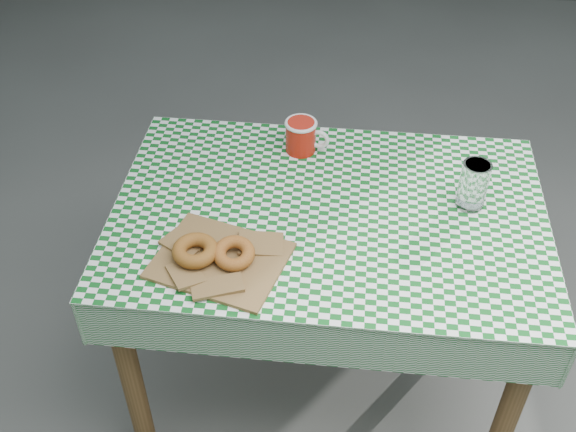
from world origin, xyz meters
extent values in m
plane|color=#51514C|center=(0.00, 0.00, 0.00)|extent=(60.00, 60.00, 0.00)
cube|color=brown|center=(-0.18, -0.17, 0.38)|extent=(1.18, 0.83, 0.75)
cube|color=#0D541A|center=(-0.18, -0.17, 0.75)|extent=(1.21, 0.85, 0.01)
cube|color=brown|center=(-0.45, -0.37, 0.76)|extent=(0.37, 0.34, 0.02)
torus|color=brown|center=(-0.51, -0.37, 0.79)|extent=(0.13, 0.13, 0.04)
torus|color=#9A631F|center=(-0.42, -0.37, 0.79)|extent=(0.11, 0.11, 0.03)
cylinder|color=white|center=(0.19, -0.12, 0.82)|extent=(0.10, 0.10, 0.14)
camera|label=1|loc=(-0.23, -1.57, 1.99)|focal=43.63mm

